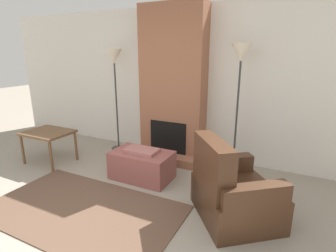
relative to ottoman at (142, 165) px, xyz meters
The scene contains 9 objects.
ground_plane 1.60m from the ottoman, 88.77° to the right, with size 24.00×24.00×0.00m, color gray.
wall_back 1.63m from the ottoman, 88.41° to the left, with size 7.97×0.06×2.60m, color silver.
fireplace 1.43m from the ottoman, 88.04° to the left, with size 1.13×0.64×2.60m.
ottoman is the anchor object (origin of this frame).
armchair 1.47m from the ottoman, 15.56° to the right, with size 1.19×1.21×0.96m.
side_table 1.77m from the ottoman, behind, with size 0.76×0.60×0.55m.
floor_lamp_left 1.97m from the ottoman, 141.28° to the left, with size 0.30×0.30×1.90m.
floor_lamp_right 2.07m from the ottoman, 36.23° to the left, with size 0.30×0.30×1.97m.
area_rug 1.09m from the ottoman, 100.72° to the right, with size 2.36×1.35×0.01m, color brown.
Camera 1 is at (1.91, -1.49, 1.85)m, focal length 28.00 mm.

